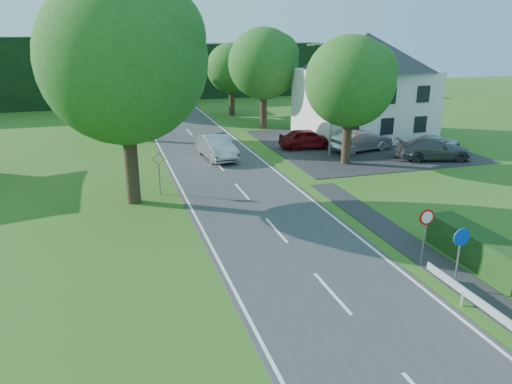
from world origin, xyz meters
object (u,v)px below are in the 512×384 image
object	(u,v)px
streetlight	(330,95)
parked_car_grey	(433,149)
motorcycle	(216,145)
parasol	(356,142)
moving_car	(216,147)
parked_car_red	(308,138)
parked_car_silver_a	(361,140)
parked_car_silver_b	(433,145)

from	to	relation	value
streetlight	parked_car_grey	distance (m)	8.26
motorcycle	parasol	xyz separation A→B (m)	(9.43, -4.30, 0.53)
parked_car_grey	moving_car	bearing A→B (deg)	87.04
parasol	parked_car_red	bearing A→B (deg)	123.42
streetlight	parasol	distance (m)	3.96
moving_car	motorcycle	bearing A→B (deg)	73.75
parked_car_silver_a	parked_car_red	bearing A→B (deg)	48.01
moving_car	motorcycle	world-z (taller)	moving_car
parked_car_silver_a	moving_car	bearing A→B (deg)	72.68
motorcycle	parked_car_silver_b	xyz separation A→B (m)	(15.23, -5.27, 0.21)
parked_car_silver_a	parked_car_silver_b	size ratio (longest dim) A/B	0.95
parasol	moving_car	bearing A→B (deg)	165.95
moving_car	parked_car_red	world-z (taller)	moving_car
parked_car_silver_a	parked_car_grey	size ratio (longest dim) A/B	0.95
parked_car_grey	parked_car_silver_b	distance (m)	1.66
streetlight	parked_car_silver_b	size ratio (longest dim) A/B	1.55
parked_car_red	parasol	distance (m)	4.20
moving_car	parked_car_grey	xyz separation A→B (m)	(14.61, -4.76, -0.08)
parked_car_grey	motorcycle	bearing A→B (deg)	80.20
streetlight	parked_car_red	xyz separation A→B (m)	(-0.30, 3.00, -3.66)
parked_car_grey	parasol	xyz separation A→B (m)	(-4.83, 2.31, 0.29)
parked_car_grey	parked_car_silver_a	bearing A→B (deg)	58.62
streetlight	parasol	world-z (taller)	streetlight
parked_car_grey	parked_car_silver_b	world-z (taller)	parked_car_grey
parked_car_silver_a	parked_car_grey	xyz separation A→B (m)	(3.62, -3.81, -0.06)
motorcycle	parked_car_silver_b	size ratio (longest dim) A/B	0.38
parked_car_silver_a	parked_car_grey	distance (m)	5.26
streetlight	parked_car_silver_a	size ratio (longest dim) A/B	1.63
motorcycle	parked_car_silver_b	world-z (taller)	parked_car_silver_b
parasol	parked_car_grey	bearing A→B (deg)	-25.58
parked_car_red	parked_car_silver_a	world-z (taller)	parked_car_silver_a
parked_car_red	parasol	world-z (taller)	parasol
parked_car_red	moving_car	bearing A→B (deg)	105.08
parked_car_red	parasol	xyz separation A→B (m)	(2.31, -3.50, 0.28)
parked_car_silver_b	parasol	bearing A→B (deg)	51.80
motorcycle	parasol	bearing A→B (deg)	-29.38
moving_car	parked_car_silver_a	bearing A→B (deg)	-10.62
moving_car	parked_car_grey	bearing A→B (deg)	-23.74
streetlight	parked_car_silver_b	distance (m)	8.77
moving_car	parasol	bearing A→B (deg)	-19.75
moving_car	motorcycle	distance (m)	1.92
motorcycle	parked_car_red	distance (m)	7.17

